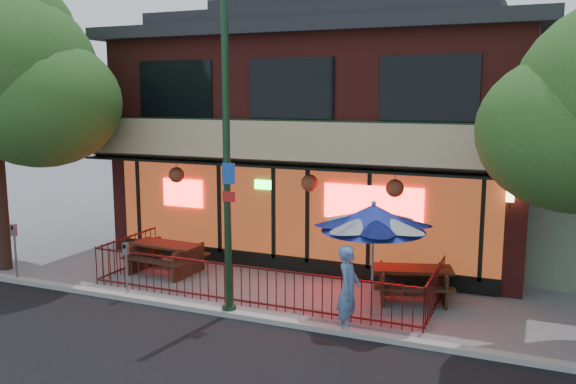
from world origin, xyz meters
name	(u,v)px	position (x,y,z in m)	size (l,w,h in m)	color
ground	(238,308)	(0.00, 0.00, 0.00)	(80.00, 80.00, 0.00)	gray
curb	(227,313)	(0.00, -0.50, 0.06)	(80.00, 0.25, 0.12)	#999993
restaurant_building	(338,117)	(0.00, 7.11, 4.13)	(12.96, 9.49, 8.05)	maroon
patio_fence	(247,276)	(0.00, 0.50, 0.63)	(8.44, 2.62, 1.00)	#430F0E
street_light	(227,175)	(0.00, -0.40, 3.15)	(0.43, 0.32, 7.00)	#17341E
picnic_table_left	(166,253)	(-3.12, 1.76, 0.54)	(2.01, 1.59, 0.82)	#3E2316
picnic_table_right	(412,279)	(3.56, 2.17, 0.52)	(2.18, 1.89, 0.79)	#342412
patio_umbrella	(373,218)	(2.94, 0.78, 2.21)	(2.27, 2.27, 2.59)	gray
pedestrian	(348,289)	(2.75, -0.35, 0.92)	(0.67, 0.44, 1.84)	#567AAC
parking_meter_near	(126,261)	(-2.77, -0.40, 0.93)	(0.13, 0.12, 1.37)	gray
parking_meter_far	(15,243)	(-6.24, -0.48, 1.05)	(0.16, 0.14, 1.55)	gray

